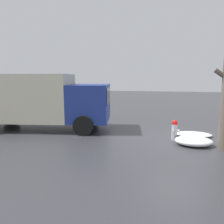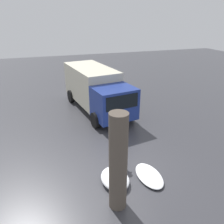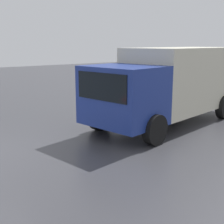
% 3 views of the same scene
% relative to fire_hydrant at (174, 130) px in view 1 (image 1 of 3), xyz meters
% --- Properties ---
extents(ground_plane, '(60.00, 60.00, 0.00)m').
position_rel_fire_hydrant_xyz_m(ground_plane, '(0.00, -0.00, -0.43)').
color(ground_plane, '#38383D').
extents(fire_hydrant, '(0.35, 0.42, 0.84)m').
position_rel_fire_hydrant_xyz_m(fire_hydrant, '(0.00, 0.00, 0.00)').
color(fire_hydrant, '#B7B7BC').
rests_on(fire_hydrant, ground_plane).
extents(delivery_truck, '(7.04, 3.29, 2.71)m').
position_rel_fire_hydrant_xyz_m(delivery_truck, '(6.56, -0.66, 1.06)').
color(delivery_truck, navy).
rests_on(delivery_truck, ground_plane).
extents(snow_pile_by_hydrant, '(1.41, 1.03, 0.33)m').
position_rel_fire_hydrant_xyz_m(snow_pile_by_hydrant, '(-0.68, 0.57, -0.27)').
color(snow_pile_by_hydrant, white).
rests_on(snow_pile_by_hydrant, ground_plane).
extents(snow_pile_curbside, '(1.59, 0.90, 0.17)m').
position_rel_fire_hydrant_xyz_m(snow_pile_curbside, '(-0.86, -0.79, -0.35)').
color(snow_pile_curbside, white).
rests_on(snow_pile_curbside, ground_plane).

